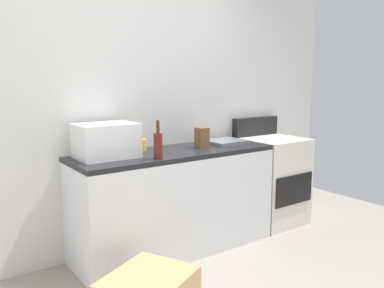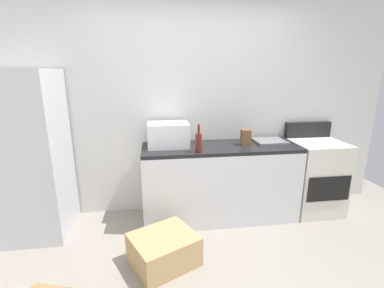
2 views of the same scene
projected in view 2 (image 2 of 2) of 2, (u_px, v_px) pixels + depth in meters
The scene contains 10 objects.
wall_back at pixel (191, 108), 3.28m from camera, with size 5.00×0.10×2.60m, color silver.
kitchen_counter at pixel (220, 182), 3.20m from camera, with size 1.80×0.60×0.90m.
refrigerator at pixel (29, 156), 2.77m from camera, with size 0.68×0.66×1.75m, color silver.
stove_oven at pixel (314, 175), 3.37m from camera, with size 0.60×0.61×1.10m.
microwave at pixel (168, 135), 3.03m from camera, with size 0.46×0.34×0.27m, color white.
sink_basin at pixel (270, 141), 3.22m from camera, with size 0.36×0.32×0.03m, color slate.
wine_bottle at pixel (199, 142), 2.81m from camera, with size 0.07×0.07×0.30m.
coffee_mug at pixel (199, 139), 3.20m from camera, with size 0.08×0.08×0.10m, color gold.
knife_block at pixel (246, 137), 3.10m from camera, with size 0.10×0.10×0.18m, color brown.
cardboard_box_medium at pixel (164, 249), 2.46m from camera, with size 0.56×0.48×0.28m, color tan.
Camera 2 is at (-0.44, -1.70, 1.72)m, focal length 25.02 mm.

